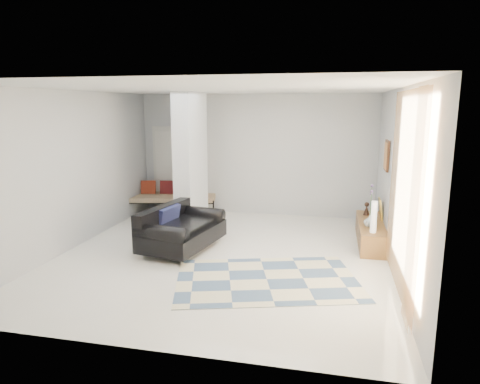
# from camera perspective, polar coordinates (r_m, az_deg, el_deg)

# --- Properties ---
(floor) EXTENTS (6.00, 6.00, 0.00)m
(floor) POSITION_cam_1_polar(r_m,az_deg,el_deg) (7.45, -2.25, -8.40)
(floor) COLOR silver
(floor) RESTS_ON ground
(ceiling) EXTENTS (6.00, 6.00, 0.00)m
(ceiling) POSITION_cam_1_polar(r_m,az_deg,el_deg) (7.01, -2.43, 13.65)
(ceiling) COLOR white
(ceiling) RESTS_ON wall_back
(wall_back) EXTENTS (6.00, 0.00, 6.00)m
(wall_back) POSITION_cam_1_polar(r_m,az_deg,el_deg) (10.00, 2.06, 4.96)
(wall_back) COLOR #B4B6B8
(wall_back) RESTS_ON ground
(wall_front) EXTENTS (6.00, 0.00, 6.00)m
(wall_front) POSITION_cam_1_polar(r_m,az_deg,el_deg) (4.33, -12.53, -3.96)
(wall_front) COLOR #B4B6B8
(wall_front) RESTS_ON ground
(wall_left) EXTENTS (0.00, 6.00, 6.00)m
(wall_left) POSITION_cam_1_polar(r_m,az_deg,el_deg) (8.24, -21.19, 2.79)
(wall_left) COLOR #B4B6B8
(wall_left) RESTS_ON ground
(wall_right) EXTENTS (0.00, 6.00, 6.00)m
(wall_right) POSITION_cam_1_polar(r_m,az_deg,el_deg) (6.94, 20.21, 1.36)
(wall_right) COLOR #B4B6B8
(wall_right) RESTS_ON ground
(partition_column) EXTENTS (0.35, 1.20, 2.80)m
(partition_column) POSITION_cam_1_polar(r_m,az_deg,el_deg) (8.93, -6.56, 4.11)
(partition_column) COLOR silver
(partition_column) RESTS_ON floor
(hallway_door) EXTENTS (0.85, 0.06, 2.04)m
(hallway_door) POSITION_cam_1_polar(r_m,az_deg,el_deg) (10.59, -9.25, 3.11)
(hallway_door) COLOR beige
(hallway_door) RESTS_ON floor
(curtain) EXTENTS (0.00, 2.55, 2.55)m
(curtain) POSITION_cam_1_polar(r_m,az_deg,el_deg) (5.80, 20.92, -0.06)
(curtain) COLOR orange
(curtain) RESTS_ON wall_right
(wall_art) EXTENTS (0.04, 0.45, 0.55)m
(wall_art) POSITION_cam_1_polar(r_m,az_deg,el_deg) (8.13, 18.99, 4.61)
(wall_art) COLOR #3C1F10
(wall_art) RESTS_ON wall_right
(media_console) EXTENTS (0.45, 1.86, 0.80)m
(media_console) POSITION_cam_1_polar(r_m,az_deg,el_deg) (8.39, 16.99, -5.15)
(media_console) COLOR brown
(media_console) RESTS_ON floor
(loveseat) EXTENTS (1.26, 1.81, 0.76)m
(loveseat) POSITION_cam_1_polar(r_m,az_deg,el_deg) (7.75, -8.07, -4.98)
(loveseat) COLOR silver
(loveseat) RESTS_ON floor
(daybed) EXTENTS (2.11, 1.23, 0.77)m
(daybed) POSITION_cam_1_polar(r_m,az_deg,el_deg) (10.32, -8.95, -0.54)
(daybed) COLOR black
(daybed) RESTS_ON floor
(area_rug) EXTENTS (3.03, 2.43, 0.01)m
(area_rug) POSITION_cam_1_polar(r_m,az_deg,el_deg) (6.46, 3.58, -11.57)
(area_rug) COLOR beige
(area_rug) RESTS_ON floor
(cylinder_lamp) EXTENTS (0.10, 0.10, 0.55)m
(cylinder_lamp) POSITION_cam_1_polar(r_m,az_deg,el_deg) (7.62, 17.41, -3.19)
(cylinder_lamp) COLOR silver
(cylinder_lamp) RESTS_ON media_console
(bronze_figurine) EXTENTS (0.14, 0.14, 0.25)m
(bronze_figurine) POSITION_cam_1_polar(r_m,az_deg,el_deg) (8.83, 16.53, -2.14)
(bronze_figurine) COLOR black
(bronze_figurine) RESTS_ON media_console
(vase) EXTENTS (0.23, 0.23, 0.22)m
(vase) POSITION_cam_1_polar(r_m,az_deg,el_deg) (8.00, 16.93, -3.69)
(vase) COLOR silver
(vase) RESTS_ON media_console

